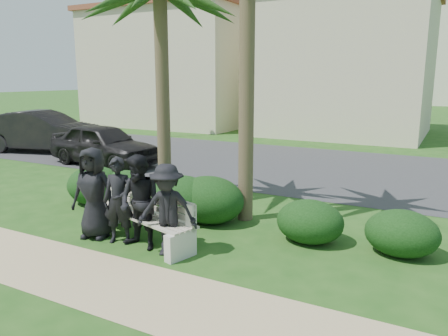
{
  "coord_description": "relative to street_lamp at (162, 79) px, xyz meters",
  "views": [
    {
      "loc": [
        4.43,
        -6.33,
        3.02
      ],
      "look_at": [
        0.5,
        1.0,
        1.29
      ],
      "focal_mm": 35.0,
      "sensor_mm": 36.0,
      "label": 1
    }
  ],
  "objects": [
    {
      "name": "man_c",
      "position": [
        8.61,
        -12.49,
        -2.09
      ],
      "size": [
        0.88,
        0.72,
        1.7
      ],
      "primitive_type": "imported",
      "rotation": [
        0.0,
        0.0,
        -0.09
      ],
      "color": "black",
      "rests_on": "ground"
    },
    {
      "name": "footpath",
      "position": [
        9.0,
        -13.8,
        -2.94
      ],
      "size": [
        30.0,
        1.6,
        0.01
      ],
      "primitive_type": "cube",
      "color": "tan",
      "rests_on": "ground"
    },
    {
      "name": "man_a",
      "position": [
        7.47,
        -12.45,
        -2.07
      ],
      "size": [
        0.96,
        0.74,
        1.75
      ],
      "primitive_type": "imported",
      "rotation": [
        0.0,
        0.0,
        0.23
      ],
      "color": "black",
      "rests_on": "ground"
    },
    {
      "name": "man_b",
      "position": [
        8.08,
        -12.45,
        -2.14
      ],
      "size": [
        0.68,
        0.56,
        1.61
      ],
      "primitive_type": "imported",
      "rotation": [
        0.0,
        0.0,
        0.35
      ],
      "color": "black",
      "rests_on": "ground"
    },
    {
      "name": "stucco_bldg_right",
      "position": [
        8.0,
        6.0,
        0.72
      ],
      "size": [
        8.4,
        8.4,
        7.3
      ],
      "color": "beige",
      "rests_on": "ground"
    },
    {
      "name": "stucco_bldg_left",
      "position": [
        -3.0,
        6.0,
        0.72
      ],
      "size": [
        10.4,
        8.4,
        7.3
      ],
      "color": "beige",
      "rests_on": "ground"
    },
    {
      "name": "car_a",
      "position": [
        2.57,
        -7.02,
        -2.22
      ],
      "size": [
        4.37,
        2.06,
        1.44
      ],
      "primitive_type": "imported",
      "rotation": [
        0.0,
        0.0,
        1.49
      ],
      "color": "black",
      "rests_on": "ground"
    },
    {
      "name": "hedge_b",
      "position": [
        6.53,
        -10.49,
        -2.51
      ],
      "size": [
        1.33,
        1.1,
        0.87
      ],
      "primitive_type": "ellipsoid",
      "color": "black",
      "rests_on": "ground"
    },
    {
      "name": "man_d",
      "position": [
        9.2,
        -12.5,
        -2.14
      ],
      "size": [
        1.18,
        0.91,
        1.61
      ],
      "primitive_type": "imported",
      "rotation": [
        0.0,
        0.0,
        0.35
      ],
      "color": "black",
      "rests_on": "ground"
    },
    {
      "name": "hedge_d",
      "position": [
        8.92,
        -10.61,
        -2.44
      ],
      "size": [
        1.55,
        1.28,
        1.01
      ],
      "primitive_type": "ellipsoid",
      "color": "black",
      "rests_on": "ground"
    },
    {
      "name": "hedge_c",
      "position": [
        8.36,
        -10.8,
        -2.44
      ],
      "size": [
        1.54,
        1.27,
        1.0
      ],
      "primitive_type": "ellipsoid",
      "color": "black",
      "rests_on": "ground"
    },
    {
      "name": "car_b",
      "position": [
        -1.61,
        -6.07,
        -2.11
      ],
      "size": [
        5.37,
        3.12,
        1.67
      ],
      "primitive_type": "imported",
      "rotation": [
        0.0,
        0.0,
        1.85
      ],
      "color": "black",
      "rests_on": "ground"
    },
    {
      "name": "hedge_a",
      "position": [
        5.81,
        -10.75,
        -2.47
      ],
      "size": [
        1.46,
        1.21,
        0.95
      ],
      "primitive_type": "ellipsoid",
      "color": "black",
      "rests_on": "ground"
    },
    {
      "name": "asphalt_street",
      "position": [
        9.0,
        -4.0,
        -2.94
      ],
      "size": [
        160.0,
        8.0,
        0.01
      ],
      "primitive_type": "cube",
      "color": "#2D2D30",
      "rests_on": "ground"
    },
    {
      "name": "park_bench",
      "position": [
        8.33,
        -12.18,
        -2.54
      ],
      "size": [
        2.71,
        1.25,
        0.9
      ],
      "rotation": [
        0.0,
        0.0,
        -0.27
      ],
      "color": "#A79B8C",
      "rests_on": "ground"
    },
    {
      "name": "ground",
      "position": [
        9.0,
        -12.0,
        -2.94
      ],
      "size": [
        160.0,
        160.0,
        0.0
      ],
      "primitive_type": "plane",
      "color": "#1E4B15",
      "rests_on": "ground"
    },
    {
      "name": "hedge_e",
      "position": [
        11.18,
        -10.74,
        -2.53
      ],
      "size": [
        1.26,
        1.04,
        0.82
      ],
      "primitive_type": "ellipsoid",
      "color": "black",
      "rests_on": "ground"
    },
    {
      "name": "street_lamp",
      "position": [
        0.0,
        0.0,
        0.0
      ],
      "size": [
        0.36,
        0.36,
        4.29
      ],
      "color": "black",
      "rests_on": "ground"
    },
    {
      "name": "hedge_f",
      "position": [
        12.76,
        -10.58,
        -2.54
      ],
      "size": [
        1.25,
        1.03,
        0.82
      ],
      "primitive_type": "ellipsoid",
      "color": "black",
      "rests_on": "ground"
    }
  ]
}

